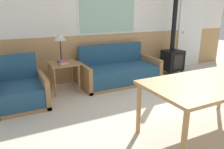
{
  "coord_description": "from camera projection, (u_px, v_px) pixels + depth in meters",
  "views": [
    {
      "loc": [
        -2.58,
        -2.11,
        1.62
      ],
      "look_at": [
        -0.94,
        1.15,
        0.52
      ],
      "focal_mm": 35.0,
      "sensor_mm": 36.0,
      "label": 1
    }
  ],
  "objects": [
    {
      "name": "entry_door",
      "position": [
        190.0,
        30.0,
        6.27
      ],
      "size": [
        0.88,
        0.09,
        2.05
      ],
      "color": "white",
      "rests_on": "ground_plane"
    },
    {
      "name": "ground_plane",
      "position": [
        200.0,
        118.0,
        3.38
      ],
      "size": [
        16.0,
        16.0,
        0.0
      ],
      "primitive_type": "plane",
      "color": "beige"
    },
    {
      "name": "side_table",
      "position": [
        63.0,
        68.0,
        4.36
      ],
      "size": [
        0.54,
        0.54,
        0.6
      ],
      "color": "#9E7042",
      "rests_on": "ground_plane"
    },
    {
      "name": "wood_stove",
      "position": [
        173.0,
        51.0,
        5.56
      ],
      "size": [
        0.47,
        0.43,
        2.58
      ],
      "color": "black",
      "rests_on": "ground_plane"
    },
    {
      "name": "armchair",
      "position": [
        21.0,
        92.0,
        3.78
      ],
      "size": [
        0.85,
        0.87,
        0.84
      ],
      "rotation": [
        0.0,
        0.0,
        0.08
      ],
      "color": "#9E7042",
      "rests_on": "ground_plane"
    },
    {
      "name": "wall_back",
      "position": [
        119.0,
        20.0,
        5.23
      ],
      "size": [
        7.2,
        0.09,
        2.7
      ],
      "color": "tan",
      "rests_on": "ground_plane"
    },
    {
      "name": "table_lamp",
      "position": [
        60.0,
        38.0,
        4.27
      ],
      "size": [
        0.24,
        0.24,
        0.6
      ],
      "color": "black",
      "rests_on": "side_table"
    },
    {
      "name": "dining_table",
      "position": [
        210.0,
        86.0,
        2.79
      ],
      "size": [
        1.73,
        0.94,
        0.74
      ],
      "color": "#B27F4C",
      "rests_on": "ground_plane"
    },
    {
      "name": "couch",
      "position": [
        118.0,
        72.0,
        4.93
      ],
      "size": [
        1.76,
        0.88,
        0.84
      ],
      "color": "#9E7042",
      "rests_on": "ground_plane"
    },
    {
      "name": "book_stack",
      "position": [
        64.0,
        62.0,
        4.23
      ],
      "size": [
        0.21,
        0.16,
        0.08
      ],
      "color": "white",
      "rests_on": "side_table"
    }
  ]
}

